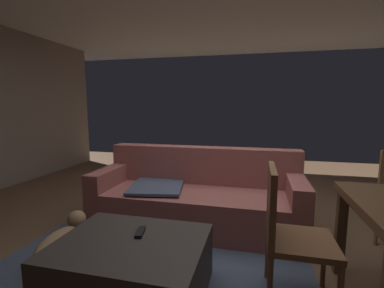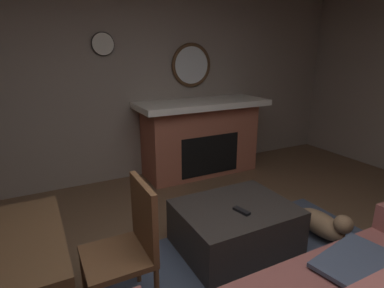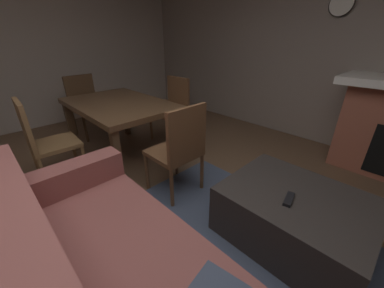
{
  "view_description": "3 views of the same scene",
  "coord_description": "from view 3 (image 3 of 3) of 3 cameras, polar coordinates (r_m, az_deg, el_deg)",
  "views": [
    {
      "loc": [
        0.3,
        -2.53,
        1.33
      ],
      "look_at": [
        -0.09,
        -0.9,
        1.1
      ],
      "focal_mm": 25.44,
      "sensor_mm": 36.0,
      "label": 1
    },
    {
      "loc": [
        0.98,
        1.1,
        1.75
      ],
      "look_at": [
        -0.06,
        -0.91,
        1.07
      ],
      "focal_mm": 29.13,
      "sensor_mm": 36.0,
      "label": 2
    },
    {
      "loc": [
        -0.91,
        0.54,
        1.46
      ],
      "look_at": [
        0.5,
        -0.84,
        0.51
      ],
      "focal_mm": 20.93,
      "sensor_mm": 36.0,
      "label": 3
    }
  ],
  "objects": [
    {
      "name": "dining_chair_east",
      "position": [
        3.98,
        -25.46,
        9.59
      ],
      "size": [
        0.46,
        0.46,
        0.93
      ],
      "color": "#513823",
      "rests_on": "ground"
    },
    {
      "name": "wall_back_fireplace_side",
      "position": [
        3.74,
        33.62,
        19.31
      ],
      "size": [
        7.89,
        0.12,
        2.6
      ],
      "primitive_type": "cube",
      "color": "gray",
      "rests_on": "ground"
    },
    {
      "name": "ottoman_coffee_table",
      "position": [
        1.97,
        24.27,
        -16.49
      ],
      "size": [
        1.01,
        0.8,
        0.42
      ],
      "primitive_type": "cube",
      "color": "#2D2826",
      "rests_on": "ground"
    },
    {
      "name": "wall_clock",
      "position": [
        3.69,
        33.83,
        27.58
      ],
      "size": [
        0.29,
        0.03,
        0.29
      ],
      "color": "silver"
    },
    {
      "name": "tv_remote",
      "position": [
        1.75,
        23.46,
        -12.75
      ],
      "size": [
        0.08,
        0.17,
        0.02
      ],
      "primitive_type": "cube",
      "rotation": [
        0.0,
        0.0,
        0.22
      ],
      "color": "black",
      "rests_on": "ottoman_coffee_table"
    },
    {
      "name": "dining_chair_south",
      "position": [
        3.43,
        -4.77,
        9.75
      ],
      "size": [
        0.45,
        0.45,
        0.93
      ],
      "color": "brown",
      "rests_on": "ground"
    },
    {
      "name": "wall_right_window_side",
      "position": [
        4.69,
        -40.09,
        18.16
      ],
      "size": [
        0.12,
        6.56,
        2.6
      ],
      "primitive_type": "cube",
      "color": "#B2A59B",
      "rests_on": "ground"
    },
    {
      "name": "floor",
      "position": [
        1.8,
        -9.2,
        -28.89
      ],
      "size": [
        8.99,
        8.99,
        0.0
      ],
      "primitive_type": "plane",
      "color": "brown"
    },
    {
      "name": "area_rug",
      "position": [
        1.74,
        13.66,
        -32.07
      ],
      "size": [
        2.6,
        2.0,
        0.01
      ],
      "primitive_type": "cube",
      "color": "#3D475B",
      "rests_on": "ground"
    },
    {
      "name": "dining_table",
      "position": [
        2.94,
        -18.03,
        8.61
      ],
      "size": [
        1.46,
        0.95,
        0.74
      ],
      "color": "#513823",
      "rests_on": "ground"
    },
    {
      "name": "dining_chair_north",
      "position": [
        2.74,
        -33.75,
        1.22
      ],
      "size": [
        0.46,
        0.46,
        0.93
      ],
      "color": "brown",
      "rests_on": "ground"
    },
    {
      "name": "dining_chair_west",
      "position": [
        2.1,
        -3.19,
        -0.74
      ],
      "size": [
        0.44,
        0.44,
        0.93
      ],
      "color": "brown",
      "rests_on": "ground"
    }
  ]
}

